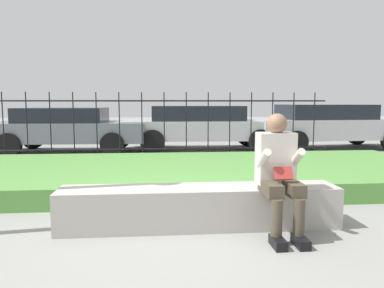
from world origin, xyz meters
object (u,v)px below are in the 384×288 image
object	(u,v)px
person_seated_reader	(279,169)
car_parked_left	(68,128)
stone_bench	(199,209)
car_parked_right	(329,125)
car_parked_center	(202,126)

from	to	relation	value
person_seated_reader	car_parked_left	distance (m)	7.68
stone_bench	car_parked_right	xyz separation A→B (m)	(4.53, 6.60, 0.50)
person_seated_reader	car_parked_right	world-z (taller)	car_parked_right
stone_bench	person_seated_reader	size ratio (longest dim) A/B	2.43
person_seated_reader	car_parked_left	bearing A→B (deg)	118.67
person_seated_reader	car_parked_right	bearing A→B (deg)	61.42
stone_bench	car_parked_left	xyz separation A→B (m)	(-2.90, 6.46, 0.46)
car_parked_right	person_seated_reader	bearing A→B (deg)	-122.32
car_parked_center	car_parked_left	xyz separation A→B (m)	(-3.71, -0.21, -0.03)
car_parked_center	car_parked_left	world-z (taller)	car_parked_center
car_parked_center	car_parked_right	size ratio (longest dim) A/B	1.00
person_seated_reader	car_parked_center	xyz separation A→B (m)	(0.03, 6.95, 0.02)
person_seated_reader	car_parked_center	distance (m)	6.95
person_seated_reader	car_parked_left	size ratio (longest dim) A/B	0.30
stone_bench	car_parked_center	world-z (taller)	car_parked_center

